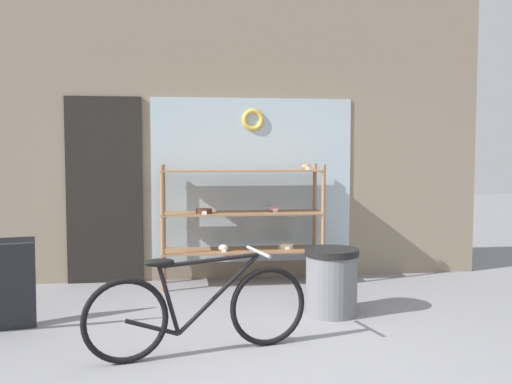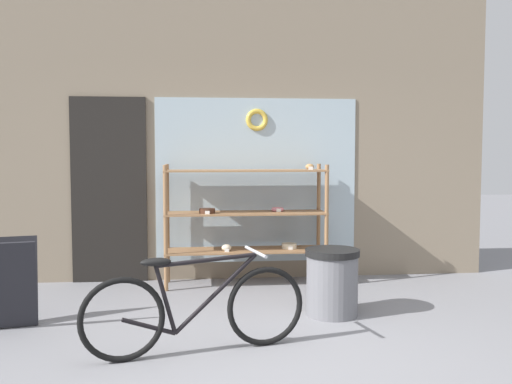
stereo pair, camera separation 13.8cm
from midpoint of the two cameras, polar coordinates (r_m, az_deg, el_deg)
The scene contains 5 objects.
ground_plane at distance 4.04m, azimuth 1.05°, elevation -17.46°, with size 30.00×30.00×0.00m, color gray.
storefront_facade at distance 6.65m, azimuth -2.98°, elevation 6.72°, with size 5.89×0.13×3.69m.
display_case at distance 6.32m, azimuth -1.91°, elevation -2.29°, with size 1.78×0.46×1.35m.
bicycle at distance 4.27m, azimuth -6.68°, elevation -11.60°, with size 1.65×0.54×0.74m.
trash_bin at distance 5.27m, azimuth 6.81°, elevation -8.61°, with size 0.49×0.49×0.61m.
Camera 1 is at (-0.63, -3.71, 1.48)m, focal length 40.00 mm.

